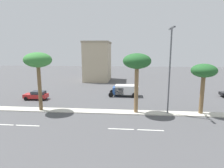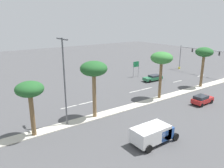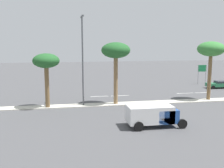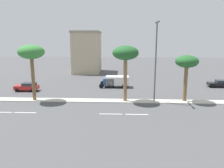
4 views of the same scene
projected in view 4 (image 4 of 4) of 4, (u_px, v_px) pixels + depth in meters
ground_plane at (129, 101)px, 32.22m from camera, size 160.00×160.00×0.00m
median_curb at (205, 102)px, 31.69m from camera, size 1.80×98.52×0.12m
lane_stripe_front at (1, 112)px, 27.43m from camera, size 0.20×2.80×0.01m
lane_stripe_near at (25, 113)px, 27.29m from camera, size 0.20×2.80×0.01m
lane_stripe_leading at (111, 114)px, 26.79m from camera, size 0.20×2.80×0.01m
lane_stripe_mid at (137, 114)px, 26.64m from camera, size 0.20×2.80×0.01m
commercial_building at (87, 52)px, 59.49m from camera, size 9.72×7.16×11.03m
palm_tree_front at (31, 53)px, 31.21m from camera, size 3.72×3.72×8.08m
palm_tree_far at (126, 54)px, 30.84m from camera, size 3.70×3.70×7.97m
palm_tree_right at (187, 63)px, 31.04m from camera, size 3.23×3.23×6.63m
street_lamp_outboard at (156, 56)px, 30.62m from camera, size 2.90×0.24×11.22m
sedan_black_mid at (220, 83)px, 41.58m from camera, size 2.04×4.21×1.38m
sedan_red_center at (27, 87)px, 38.46m from camera, size 1.95×3.98×1.50m
box_truck at (115, 81)px, 41.56m from camera, size 2.62×5.48×2.08m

